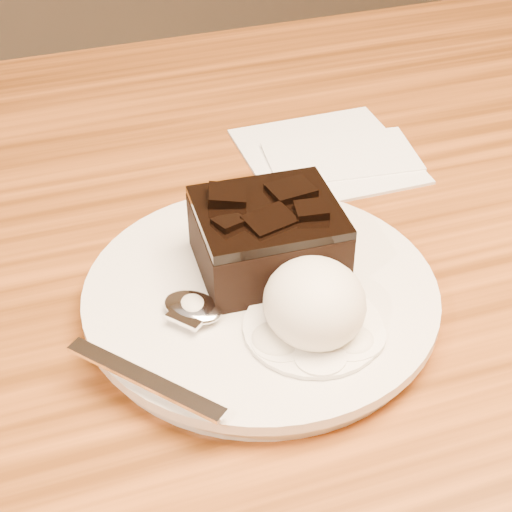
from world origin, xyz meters
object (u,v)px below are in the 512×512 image
object	(u,v)px
spoon	(193,309)
plate	(261,299)
brownie	(268,242)
ice_cream_scoop	(315,303)
napkin	(327,154)

from	to	relation	value
spoon	plate	bearing A→B (deg)	-27.45
plate	brownie	xyz separation A→B (m)	(0.01, 0.02, 0.03)
ice_cream_scoop	napkin	bearing A→B (deg)	64.99
plate	brownie	size ratio (longest dim) A/B	2.56
ice_cream_scoop	spoon	distance (m)	0.08
plate	spoon	size ratio (longest dim) A/B	1.46
plate	napkin	distance (m)	0.21
brownie	ice_cream_scoop	distance (m)	0.07
spoon	napkin	bearing A→B (deg)	7.34
ice_cream_scoop	napkin	world-z (taller)	ice_cream_scoop
plate	ice_cream_scoop	xyz separation A→B (m)	(0.02, -0.05, 0.03)
plate	napkin	size ratio (longest dim) A/B	1.72
plate	spoon	distance (m)	0.05
plate	ice_cream_scoop	size ratio (longest dim) A/B	3.53
plate	ice_cream_scoop	world-z (taller)	ice_cream_scoop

